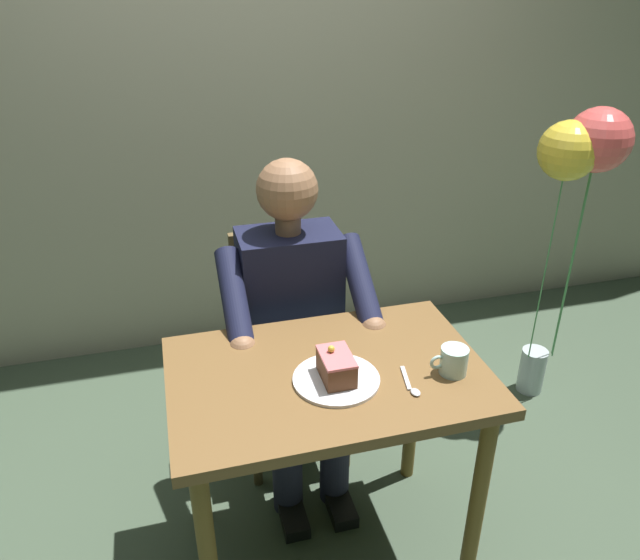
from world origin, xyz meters
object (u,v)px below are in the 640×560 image
cake_slice (336,366)px  dining_table (328,402)px  chair (286,334)px  seated_person (295,324)px  coffee_cup (453,360)px  dessert_spoon (411,386)px  balloon_display (582,166)px

cake_slice → dining_table: bearing=-79.1°
chair → seated_person: seated_person is taller
dining_table → seated_person: 0.44m
coffee_cup → dessert_spoon: (0.14, 0.03, -0.04)m
dining_table → balloon_display: 1.40m
chair → cake_slice: chair is taller
coffee_cup → balloon_display: bearing=-141.9°
cake_slice → coffee_cup: (-0.34, 0.05, -0.01)m
dining_table → cake_slice: bearing=100.9°
coffee_cup → dessert_spoon: coffee_cup is taller
cake_slice → chair: bearing=-89.1°
coffee_cup → dessert_spoon: bearing=12.2°
cake_slice → balloon_display: size_ratio=0.10×
dining_table → chair: bearing=-90.0°
dining_table → chair: (0.00, -0.61, -0.13)m
chair → dessert_spoon: 0.81m
cake_slice → balloon_display: 1.37m
chair → cake_slice: 0.72m
seated_person → coffee_cup: seated_person is taller
seated_person → cake_slice: 0.51m
dining_table → dessert_spoon: size_ratio=6.50×
chair → cake_slice: size_ratio=6.87×
seated_person → balloon_display: size_ratio=0.93×
dessert_spoon → balloon_display: (-0.99, -0.69, 0.36)m
seated_person → cake_slice: bearing=91.2°
dining_table → cake_slice: size_ratio=7.02×
dining_table → balloon_display: (-1.19, -0.56, 0.48)m
balloon_display → coffee_cup: bearing=38.1°
coffee_cup → balloon_display: (-0.85, -0.66, 0.32)m
chair → seated_person: size_ratio=0.73×
seated_person → coffee_cup: bearing=122.8°
chair → dining_table: bearing=90.0°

